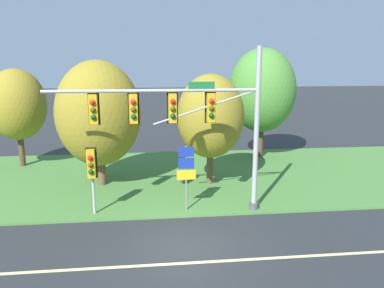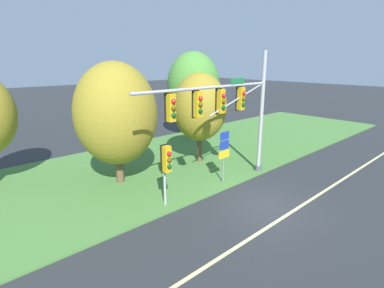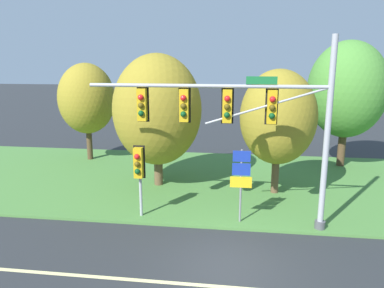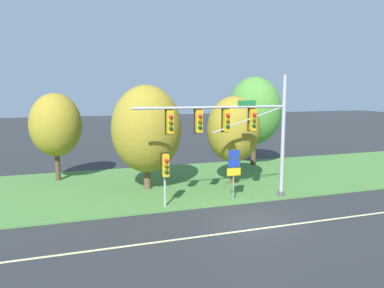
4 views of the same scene
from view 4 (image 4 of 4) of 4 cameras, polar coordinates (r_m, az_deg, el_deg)
The scene contains 10 objects.
ground_plane at distance 19.20m, azimuth 9.21°, elevation -11.32°, with size 160.00×160.00×0.00m, color #282B2D.
lane_stripe at distance 18.21m, azimuth 11.01°, elevation -12.46°, with size 36.00×0.16×0.01m, color beige.
grass_verge at distance 26.45m, azimuth 0.84°, elevation -5.65°, with size 48.00×11.50×0.10m, color #477A38.
traffic_signal_mast at distance 20.99m, azimuth 6.78°, elevation 2.71°, with size 9.05×0.49×7.17m.
pedestrian_signal_near_kerb at distance 20.04m, azimuth -4.06°, elevation -3.73°, with size 0.46×0.55×2.99m.
route_sign_post at distance 21.53m, azimuth 6.38°, elevation -3.64°, with size 0.84×0.08×2.96m.
tree_nearest_road at distance 27.52m, azimuth -20.08°, elevation 2.71°, with size 3.51×3.51×6.09m.
tree_left_of_mast at distance 23.71m, azimuth -6.96°, elevation 2.27°, with size 4.39×4.39×6.61m.
tree_behind_signpost at distance 25.17m, azimuth 6.35°, elevation 2.20°, with size 3.55×3.55×5.90m.
tree_mid_verge at distance 31.76m, azimuth 9.47°, elevation 5.00°, with size 4.49×4.49×7.39m.
Camera 4 is at (-8.54, -15.96, 6.39)m, focal length 35.00 mm.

